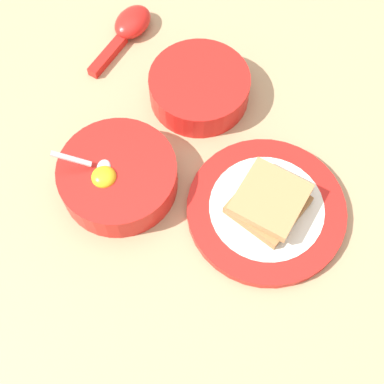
# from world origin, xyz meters

# --- Properties ---
(ground_plane) EXTENTS (3.00, 3.00, 0.00)m
(ground_plane) POSITION_xyz_m (0.00, 0.00, 0.00)
(ground_plane) COLOR tan
(egg_bowl) EXTENTS (0.17, 0.17, 0.08)m
(egg_bowl) POSITION_xyz_m (-0.17, 0.04, 0.03)
(egg_bowl) COLOR red
(egg_bowl) RESTS_ON ground_plane
(toast_plate) EXTENTS (0.22, 0.22, 0.02)m
(toast_plate) POSITION_xyz_m (-0.18, -0.17, 0.01)
(toast_plate) COLOR red
(toast_plate) RESTS_ON ground_plane
(toast_sandwich) EXTENTS (0.12, 0.12, 0.03)m
(toast_sandwich) POSITION_xyz_m (-0.18, -0.17, 0.03)
(toast_sandwich) COLOR #9E7042
(toast_sandwich) RESTS_ON toast_plate
(soup_spoon) EXTENTS (0.15, 0.09, 0.03)m
(soup_spoon) POSITION_xyz_m (0.11, 0.07, 0.01)
(soup_spoon) COLOR red
(soup_spoon) RESTS_ON ground_plane
(congee_bowl) EXTENTS (0.15, 0.15, 0.05)m
(congee_bowl) POSITION_xyz_m (0.00, -0.06, 0.03)
(congee_bowl) COLOR red
(congee_bowl) RESTS_ON ground_plane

